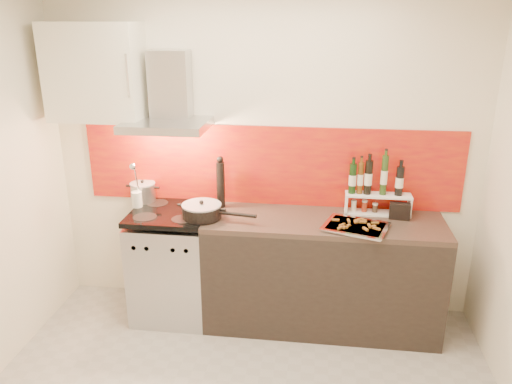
# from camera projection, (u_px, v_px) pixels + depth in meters

# --- Properties ---
(back_wall) EXTENTS (3.40, 0.02, 2.60)m
(back_wall) POSITION_uv_depth(u_px,v_px,m) (263.00, 156.00, 3.96)
(back_wall) COLOR silver
(back_wall) RESTS_ON ground
(backsplash) EXTENTS (3.00, 0.02, 0.64)m
(backsplash) POSITION_uv_depth(u_px,v_px,m) (269.00, 166.00, 3.97)
(backsplash) COLOR #9C0815
(backsplash) RESTS_ON back_wall
(range_stove) EXTENTS (0.60, 0.60, 0.91)m
(range_stove) POSITION_uv_depth(u_px,v_px,m) (173.00, 265.00, 4.05)
(range_stove) COLOR #B7B7BA
(range_stove) RESTS_ON ground
(counter) EXTENTS (1.80, 0.60, 0.90)m
(counter) POSITION_uv_depth(u_px,v_px,m) (322.00, 273.00, 3.91)
(counter) COLOR black
(counter) RESTS_ON ground
(range_hood) EXTENTS (0.62, 0.50, 0.61)m
(range_hood) POSITION_uv_depth(u_px,v_px,m) (169.00, 101.00, 3.75)
(range_hood) COLOR #B7B7BA
(range_hood) RESTS_ON back_wall
(upper_cabinet) EXTENTS (0.70, 0.35, 0.72)m
(upper_cabinet) POSITION_uv_depth(u_px,v_px,m) (95.00, 72.00, 3.73)
(upper_cabinet) COLOR silver
(upper_cabinet) RESTS_ON back_wall
(stock_pot) EXTENTS (0.21, 0.21, 0.18)m
(stock_pot) POSITION_uv_depth(u_px,v_px,m) (143.00, 192.00, 4.09)
(stock_pot) COLOR #B7B7BA
(stock_pot) RESTS_ON range_stove
(saute_pan) EXTENTS (0.58, 0.30, 0.14)m
(saute_pan) POSITION_uv_depth(u_px,v_px,m) (203.00, 211.00, 3.75)
(saute_pan) COLOR black
(saute_pan) RESTS_ON range_stove
(utensil_jar) EXTENTS (0.08, 0.12, 0.39)m
(utensil_jar) POSITION_uv_depth(u_px,v_px,m) (136.00, 195.00, 3.94)
(utensil_jar) COLOR silver
(utensil_jar) RESTS_ON range_stove
(pepper_mill) EXTENTS (0.07, 0.07, 0.42)m
(pepper_mill) POSITION_uv_depth(u_px,v_px,m) (221.00, 183.00, 3.94)
(pepper_mill) COLOR black
(pepper_mill) RESTS_ON counter
(step_shelf) EXTENTS (0.50, 0.14, 0.47)m
(step_shelf) POSITION_uv_depth(u_px,v_px,m) (375.00, 190.00, 3.80)
(step_shelf) COLOR white
(step_shelf) RESTS_ON counter
(caddy_box) EXTENTS (0.16, 0.08, 0.13)m
(caddy_box) POSITION_uv_depth(u_px,v_px,m) (400.00, 211.00, 3.75)
(caddy_box) COLOR black
(caddy_box) RESTS_ON counter
(baking_tray) EXTENTS (0.53, 0.46, 0.03)m
(baking_tray) POSITION_uv_depth(u_px,v_px,m) (356.00, 226.00, 3.59)
(baking_tray) COLOR silver
(baking_tray) RESTS_ON counter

